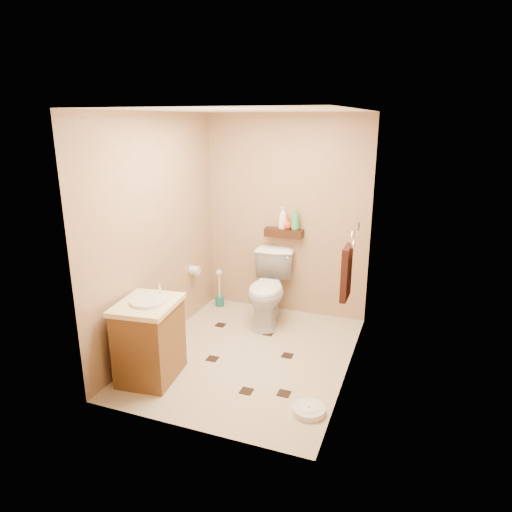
% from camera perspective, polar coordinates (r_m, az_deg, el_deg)
% --- Properties ---
extents(ground, '(2.50, 2.50, 0.00)m').
position_cam_1_polar(ground, '(4.80, -0.95, -12.22)').
color(ground, beige).
rests_on(ground, ground).
extents(wall_back, '(2.00, 0.04, 2.40)m').
position_cam_1_polar(wall_back, '(5.50, 3.78, 4.91)').
color(wall_back, tan).
rests_on(wall_back, ground).
extents(wall_front, '(2.00, 0.04, 2.40)m').
position_cam_1_polar(wall_front, '(3.27, -9.10, -3.59)').
color(wall_front, tan).
rests_on(wall_front, ground).
extents(wall_left, '(0.04, 2.50, 2.40)m').
position_cam_1_polar(wall_left, '(4.79, -12.23, 2.80)').
color(wall_left, tan).
rests_on(wall_left, ground).
extents(wall_right, '(0.04, 2.50, 2.40)m').
position_cam_1_polar(wall_right, '(4.10, 12.10, 0.44)').
color(wall_right, tan).
rests_on(wall_right, ground).
extents(ceiling, '(2.00, 2.50, 0.02)m').
position_cam_1_polar(ceiling, '(4.20, -1.11, 17.78)').
color(ceiling, white).
rests_on(ceiling, wall_back).
extents(wall_shelf, '(0.46, 0.14, 0.10)m').
position_cam_1_polar(wall_shelf, '(5.46, 3.50, 2.91)').
color(wall_shelf, '#3D2310').
rests_on(wall_shelf, wall_back).
extents(floor_accents, '(1.22, 1.27, 0.01)m').
position_cam_1_polar(floor_accents, '(4.75, -0.48, -12.48)').
color(floor_accents, black).
rests_on(floor_accents, ground).
extents(toilet, '(0.57, 0.87, 0.83)m').
position_cam_1_polar(toilet, '(5.35, 1.59, -4.12)').
color(toilet, white).
rests_on(toilet, ground).
extents(vanity, '(0.58, 0.67, 0.87)m').
position_cam_1_polar(vanity, '(4.37, -13.15, -10.07)').
color(vanity, brown).
rests_on(vanity, ground).
extents(bathroom_scale, '(0.34, 0.34, 0.06)m').
position_cam_1_polar(bathroom_scale, '(3.99, 6.61, -18.57)').
color(bathroom_scale, white).
rests_on(bathroom_scale, ground).
extents(toilet_brush, '(0.11, 0.11, 0.49)m').
position_cam_1_polar(toilet_brush, '(5.91, -4.58, -4.65)').
color(toilet_brush, '#1A685E').
rests_on(toilet_brush, ground).
extents(towel_ring, '(0.12, 0.30, 0.76)m').
position_cam_1_polar(towel_ring, '(4.42, 11.29, -1.76)').
color(towel_ring, silver).
rests_on(towel_ring, wall_right).
extents(toilet_paper, '(0.12, 0.11, 0.12)m').
position_cam_1_polar(toilet_paper, '(5.47, -7.68, -1.78)').
color(toilet_paper, white).
rests_on(toilet_paper, wall_left).
extents(bottle_a, '(0.14, 0.14, 0.26)m').
position_cam_1_polar(bottle_a, '(5.42, 3.39, 4.78)').
color(bottle_a, white).
rests_on(bottle_a, wall_shelf).
extents(bottle_b, '(0.10, 0.10, 0.17)m').
position_cam_1_polar(bottle_b, '(5.43, 3.39, 4.28)').
color(bottle_b, yellow).
rests_on(bottle_b, wall_shelf).
extents(bottle_c, '(0.14, 0.14, 0.14)m').
position_cam_1_polar(bottle_c, '(5.42, 3.95, 4.09)').
color(bottle_c, red).
rests_on(bottle_c, wall_shelf).
extents(bottle_d, '(0.12, 0.12, 0.25)m').
position_cam_1_polar(bottle_d, '(5.38, 4.94, 4.60)').
color(bottle_d, green).
rests_on(bottle_d, wall_shelf).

